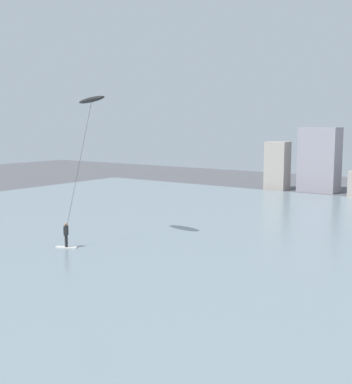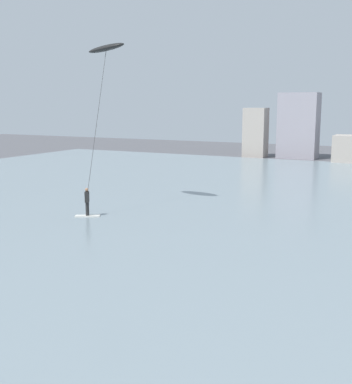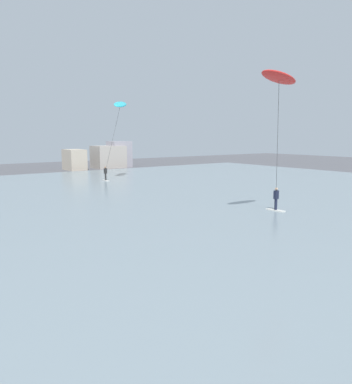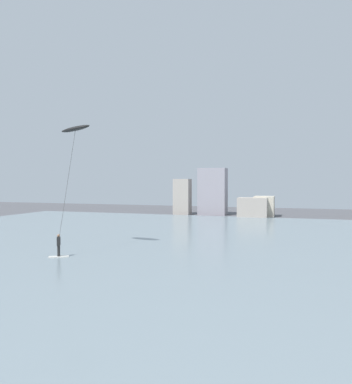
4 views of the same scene
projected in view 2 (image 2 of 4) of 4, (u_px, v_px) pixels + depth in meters
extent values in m
cube|color=#A89E93|center=(256.00, 133.00, 60.22)|extent=(2.70, 2.16, 5.99)
cube|color=gray|center=(299.00, 126.00, 58.74)|extent=(4.56, 2.94, 7.77)
cube|color=silver|center=(88.00, 216.00, 28.06)|extent=(1.44, 1.06, 0.06)
cylinder|color=black|center=(87.00, 209.00, 27.99)|extent=(0.20, 0.20, 0.78)
cube|color=black|center=(87.00, 197.00, 27.87)|extent=(0.36, 0.40, 0.60)
sphere|color=#9E7051|center=(87.00, 190.00, 27.80)|extent=(0.20, 0.20, 0.20)
cylinder|color=#333333|center=(97.00, 122.00, 28.71)|extent=(0.73, 3.26, 8.41)
ellipsoid|color=black|center=(106.00, 48.00, 29.53)|extent=(3.21, 1.73, 0.81)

